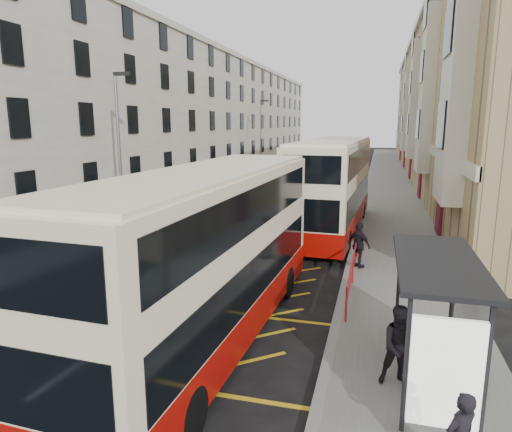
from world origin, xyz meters
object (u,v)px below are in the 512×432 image
(street_lamp_near, at_px, (120,141))
(car_red, at_px, (353,154))
(pedestrian_mid, at_px, (401,346))
(bus_shelter, at_px, (446,300))
(car_dark, at_px, (309,151))
(double_decker_front, at_px, (208,257))
(white_van, at_px, (266,167))
(double_decker_rear, at_px, (333,186))
(street_lamp_far, at_px, (261,131))
(pedestrian_far, at_px, (359,245))
(car_silver, at_px, (294,159))

(street_lamp_near, relative_size, car_red, 1.47)
(pedestrian_mid, distance_m, car_red, 65.60)
(bus_shelter, bearing_deg, car_dark, 100.64)
(double_decker_front, xyz_separation_m, white_van, (-8.10, 39.20, -1.57))
(double_decker_rear, xyz_separation_m, white_van, (-9.91, 26.25, -1.71))
(double_decker_front, bearing_deg, street_lamp_far, 105.13)
(pedestrian_mid, bearing_deg, double_decker_front, 155.98)
(street_lamp_far, height_order, white_van, street_lamp_far)
(car_dark, bearing_deg, bus_shelter, -61.06)
(double_decker_rear, distance_m, pedestrian_mid, 14.35)
(bus_shelter, relative_size, double_decker_rear, 0.35)
(bus_shelter, distance_m, pedestrian_far, 8.29)
(bus_shelter, bearing_deg, pedestrian_far, 104.05)
(double_decker_front, xyz_separation_m, car_dark, (-8.10, 71.00, -1.58))
(pedestrian_far, bearing_deg, double_decker_front, 100.60)
(white_van, bearing_deg, pedestrian_mid, -88.83)
(pedestrian_mid, bearing_deg, car_silver, 91.38)
(pedestrian_far, xyz_separation_m, white_van, (-11.55, 32.33, -0.32))
(bus_shelter, xyz_separation_m, street_lamp_far, (-14.69, 42.39, 2.50))
(car_dark, bearing_deg, double_decker_front, -65.19)
(street_lamp_far, bearing_deg, double_decker_rear, -68.68)
(double_decker_rear, relative_size, white_van, 2.35)
(double_decker_rear, height_order, pedestrian_far, double_decker_rear)
(bus_shelter, relative_size, pedestrian_mid, 2.44)
(pedestrian_mid, bearing_deg, pedestrian_far, 87.27)
(car_red, bearing_deg, car_silver, 59.55)
(street_lamp_far, bearing_deg, double_decker_front, -77.37)
(double_decker_rear, distance_m, pedestrian_far, 6.45)
(street_lamp_near, bearing_deg, car_dark, 88.90)
(double_decker_front, bearing_deg, double_decker_rear, 84.57)
(street_lamp_far, xyz_separation_m, pedestrian_mid, (13.91, -42.34, -3.61))
(pedestrian_far, relative_size, car_silver, 0.38)
(pedestrian_mid, distance_m, car_dark, 73.17)
(double_decker_rear, height_order, pedestrian_mid, double_decker_rear)
(bus_shelter, relative_size, white_van, 0.83)
(street_lamp_near, relative_size, white_van, 1.56)
(street_lamp_far, distance_m, car_dark, 29.99)
(street_lamp_near, relative_size, double_decker_rear, 0.66)
(car_dark, bearing_deg, car_red, -21.15)
(pedestrian_mid, height_order, white_van, pedestrian_mid)
(pedestrian_far, relative_size, car_red, 0.32)
(double_decker_front, relative_size, car_dark, 2.65)
(street_lamp_near, bearing_deg, white_van, 87.64)
(bus_shelter, distance_m, pedestrian_mid, 1.36)
(double_decker_front, bearing_deg, pedestrian_mid, -10.11)
(double_decker_front, bearing_deg, pedestrian_far, 65.88)
(double_decker_front, bearing_deg, car_dark, 99.01)
(double_decker_rear, relative_size, pedestrian_mid, 6.92)
(double_decker_front, distance_m, car_dark, 71.48)
(street_lamp_near, height_order, car_red, street_lamp_near)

